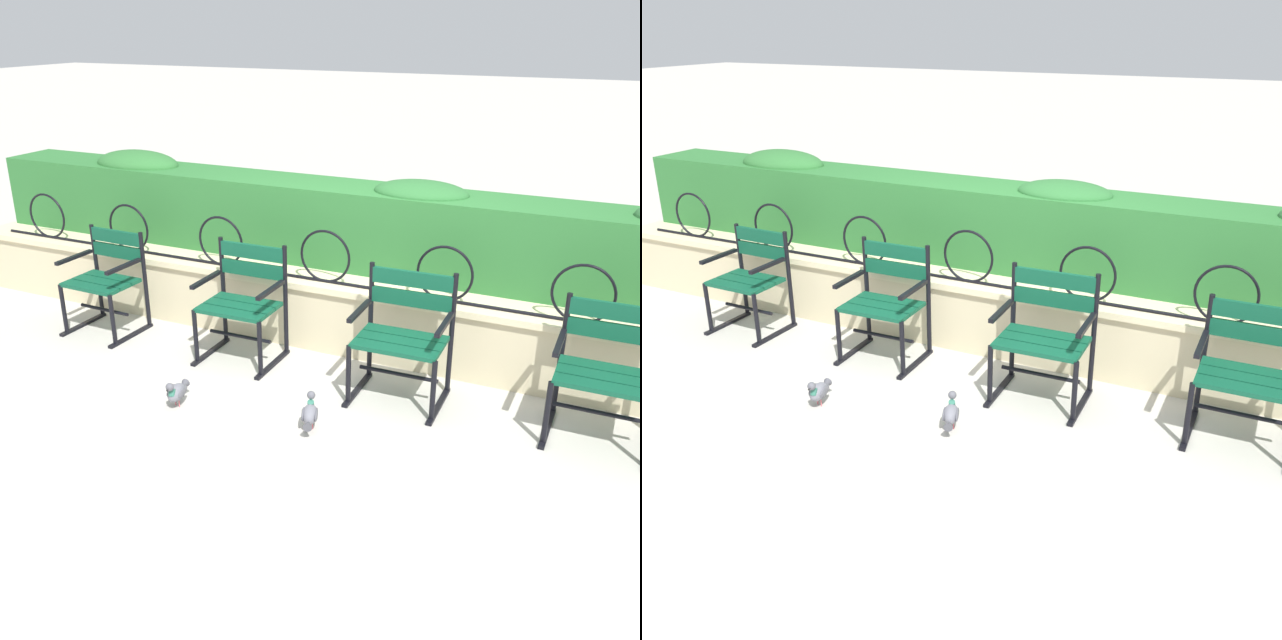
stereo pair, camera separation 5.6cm
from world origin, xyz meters
TOP-DOWN VIEW (x-y plane):
  - ground_plane at (0.00, 0.00)m, footprint 60.00×60.00m
  - stone_wall at (0.00, 0.85)m, footprint 7.72×0.41m
  - iron_arch_fence at (-0.23, 0.77)m, footprint 7.17×0.02m
  - hedge_row at (0.01, 1.30)m, footprint 7.56×0.56m
  - park_chair_leftmost at (-2.08, 0.36)m, footprint 0.58×0.53m
  - park_chair_centre_left at (-0.77, 0.38)m, footprint 0.61×0.53m
  - park_chair_centre_right at (0.54, 0.30)m, footprint 0.65×0.54m
  - park_chair_rightmost at (1.85, 0.34)m, footprint 0.64×0.52m
  - pigeon_near_chairs at (-0.79, -0.50)m, footprint 0.14×0.29m
  - pigeon_far_side at (0.16, -0.38)m, footprint 0.16×0.28m

SIDE VIEW (x-z plane):
  - ground_plane at x=0.00m, z-range 0.00..0.00m
  - pigeon_near_chairs at x=-0.79m, z-range 0.00..0.22m
  - pigeon_far_side at x=0.16m, z-range 0.00..0.22m
  - stone_wall at x=0.00m, z-range 0.00..0.57m
  - park_chair_leftmost at x=-2.08m, z-range 0.04..0.88m
  - park_chair_rightmost at x=1.85m, z-range 0.04..0.90m
  - park_chair_centre_left at x=-0.77m, z-range 0.02..0.91m
  - park_chair_centre_right at x=0.54m, z-range 0.03..0.92m
  - iron_arch_fence at x=-0.23m, z-range 0.53..0.95m
  - hedge_row at x=0.01m, z-range 0.53..1.30m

